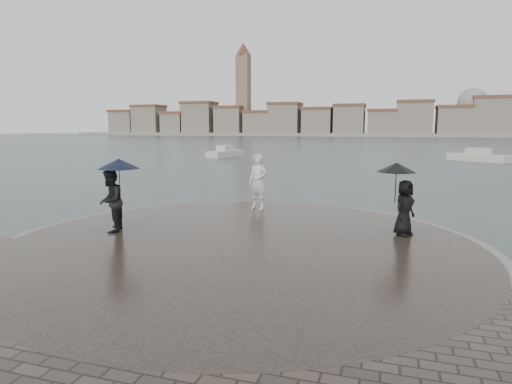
% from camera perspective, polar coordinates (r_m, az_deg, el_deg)
% --- Properties ---
extents(ground, '(400.00, 400.00, 0.00)m').
position_cam_1_polar(ground, '(8.07, -10.68, -15.20)').
color(ground, '#2B3835').
rests_on(ground, ground).
extents(kerb_ring, '(12.50, 12.50, 0.32)m').
position_cam_1_polar(kerb_ring, '(11.04, -2.05, -7.60)').
color(kerb_ring, gray).
rests_on(kerb_ring, ground).
extents(quay_tip, '(11.90, 11.90, 0.36)m').
position_cam_1_polar(quay_tip, '(11.03, -2.05, -7.50)').
color(quay_tip, '#2D261E').
rests_on(quay_tip, ground).
extents(statue, '(0.81, 0.63, 1.95)m').
position_cam_1_polar(statue, '(15.12, 0.26, 1.37)').
color(statue, silver).
rests_on(statue, quay_tip).
extents(visitor_left, '(1.29, 1.19, 2.04)m').
position_cam_1_polar(visitor_left, '(12.40, -18.56, 0.16)').
color(visitor_left, black).
rests_on(visitor_left, quay_tip).
extents(visitor_right, '(1.17, 1.06, 1.95)m').
position_cam_1_polar(visitor_right, '(12.09, 18.84, -0.16)').
color(visitor_right, black).
rests_on(visitor_right, quay_tip).
extents(far_skyline, '(260.00, 20.00, 37.00)m').
position_cam_1_polar(far_skyline, '(167.50, 14.32, 9.12)').
color(far_skyline, gray).
rests_on(far_skyline, ground).
extents(boats, '(42.65, 8.18, 1.50)m').
position_cam_1_polar(boats, '(46.23, 22.34, 4.39)').
color(boats, beige).
rests_on(boats, ground).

